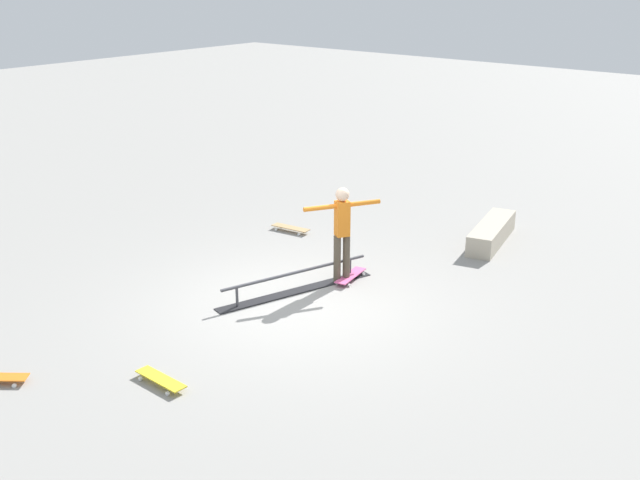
% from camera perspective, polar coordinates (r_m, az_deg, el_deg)
% --- Properties ---
extents(ground_plane, '(60.00, 60.00, 0.00)m').
position_cam_1_polar(ground_plane, '(11.99, -1.81, -4.73)').
color(ground_plane, gray).
extents(grind_rail, '(2.77, 1.06, 0.36)m').
position_cam_1_polar(grind_rail, '(12.35, -1.79, -3.19)').
color(grind_rail, black).
rests_on(grind_rail, ground_plane).
extents(skate_ledge, '(2.02, 0.92, 0.39)m').
position_cam_1_polar(skate_ledge, '(14.85, 12.63, 0.53)').
color(skate_ledge, '#B2A893').
rests_on(skate_ledge, ground_plane).
extents(skater_main, '(1.17, 0.72, 1.63)m').
position_cam_1_polar(skater_main, '(12.42, 1.65, 0.87)').
color(skater_main, brown).
rests_on(skater_main, ground_plane).
extents(skateboard_main, '(0.82, 0.37, 0.09)m').
position_cam_1_polar(skateboard_main, '(12.83, 2.28, -2.68)').
color(skateboard_main, '#E05993').
rests_on(skateboard_main, ground_plane).
extents(loose_skateboard_natural, '(0.33, 0.82, 0.09)m').
position_cam_1_polar(loose_skateboard_natural, '(15.14, -2.19, 0.91)').
color(loose_skateboard_natural, tan).
rests_on(loose_skateboard_natural, ground_plane).
extents(loose_skateboard_yellow, '(0.28, 0.80, 0.09)m').
position_cam_1_polar(loose_skateboard_yellow, '(9.98, -11.75, -10.10)').
color(loose_skateboard_yellow, yellow).
rests_on(loose_skateboard_yellow, ground_plane).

